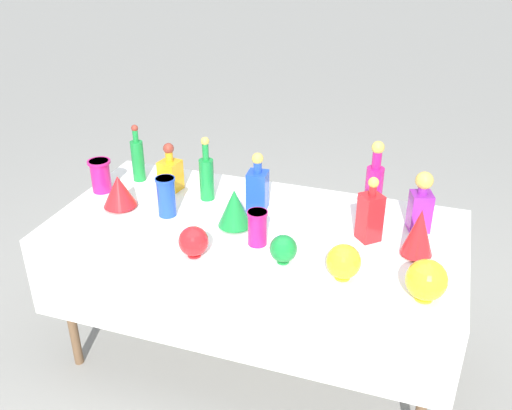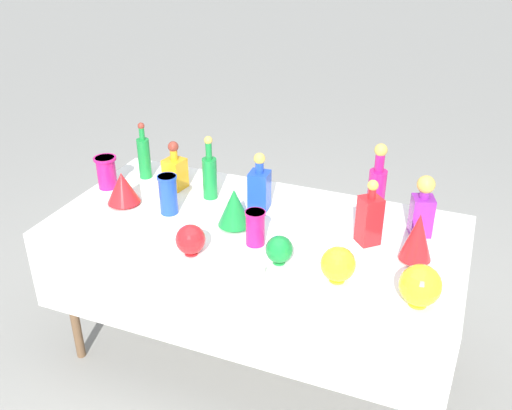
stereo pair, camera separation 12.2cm
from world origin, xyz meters
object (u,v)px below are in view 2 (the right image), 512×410
Objects in this scene: round_bowl_0 at (191,240)px; slender_vase_1 at (168,193)px; square_decanter_1 at (259,187)px; slender_vase_0 at (255,227)px; tall_bottle_2 at (377,185)px; fluted_vase_0 at (417,237)px; fluted_vase_2 at (123,188)px; round_bowl_2 at (420,285)px; round_bowl_1 at (338,264)px; round_bowl_3 at (279,249)px; fluted_vase_1 at (234,207)px; square_decanter_0 at (175,170)px; square_decanter_3 at (423,208)px; slender_vase_2 at (106,171)px; square_decanter_2 at (369,218)px; tall_bottle_0 at (144,156)px; cardboard_box_behind_left at (298,235)px; tall_bottle_1 at (210,174)px.

slender_vase_1 is at bearing 133.01° from round_bowl_0.
square_decanter_1 is 1.84× the size of slender_vase_0.
fluted_vase_0 is at bearing -55.89° from tall_bottle_2.
fluted_vase_2 reaches higher than round_bowl_2.
round_bowl_3 is at bearing 172.56° from round_bowl_1.
slender_vase_1 reaches higher than fluted_vase_1.
square_decanter_3 is (1.21, -0.01, 0.03)m from square_decanter_0.
slender_vase_1 is at bearing -15.95° from slender_vase_2.
slender_vase_1 is (-1.11, -0.24, -0.03)m from square_decanter_3.
square_decanter_2 reaches higher than round_bowl_3.
square_decanter_2 reaches higher than round_bowl_0.
slender_vase_2 is (-0.90, 0.23, 0.01)m from slender_vase_0.
tall_bottle_0 reaches higher than slender_vase_0.
tall_bottle_2 is 0.76× the size of cardboard_box_behind_left.
square_decanter_3 reaches higher than cardboard_box_behind_left.
slender_vase_1 is 1.32× the size of round_bowl_1.
fluted_vase_2 is at bearing 169.29° from round_bowl_2.
square_decanter_0 reaches higher than slender_vase_1.
tall_bottle_1 reaches higher than fluted_vase_2.
round_bowl_3 is (0.14, -0.10, -0.02)m from slender_vase_0.
round_bowl_3 is at bearing 173.08° from round_bowl_2.
square_decanter_1 reaches higher than fluted_vase_0.
slender_vase_0 is at bearing 166.57° from round_bowl_2.
square_decanter_0 is 0.56× the size of cardboard_box_behind_left.
square_decanter_2 is 1.55× the size of slender_vase_1.
tall_bottle_0 is 1.24m from square_decanter_2.
slender_vase_1 is 0.90m from round_bowl_1.
tall_bottle_1 is at bearing -169.49° from tall_bottle_2.
square_decanter_3 is (1.00, 0.03, 0.00)m from tall_bottle_1.
tall_bottle_0 is 1.86× the size of fluted_vase_2.
square_decanter_2 is at bearing 29.02° from round_bowl_0.
round_bowl_3 is at bearing -156.25° from fluted_vase_0.
tall_bottle_2 is 1.24× the size of square_decanter_3.
square_decanter_3 is at bearing 3.48° from square_decanter_1.
fluted_vase_2 is at bearing -169.73° from square_decanter_3.
tall_bottle_2 is 2.16× the size of round_bowl_2.
slender_vase_0 is 0.72m from round_bowl_2.
square_decanter_0 is at bearing 147.90° from round_bowl_3.
square_decanter_2 reaches higher than square_decanter_1.
slender_vase_1 is 1.12m from fluted_vase_0.
square_decanter_0 is 1.25m from fluted_vase_0.
round_bowl_3 is at bearing -32.10° from square_decanter_0.
square_decanter_0 is 0.35m from slender_vase_2.
fluted_vase_2 is (-0.36, -0.22, -0.04)m from tall_bottle_1.
square_decanter_2 is at bearing -9.05° from square_decanter_0.
tall_bottle_0 reaches higher than fluted_vase_0.
square_decanter_3 reaches higher than round_bowl_2.
tall_bottle_0 reaches higher than square_decanter_2.
square_decanter_3 reaches higher than round_bowl_1.
round_bowl_0 is at bearing -46.99° from slender_vase_1.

